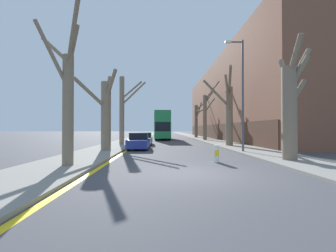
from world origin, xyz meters
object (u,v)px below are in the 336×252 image
object	(u,v)px
street_tree_right_2	(206,114)
lamp_post	(242,90)
street_tree_left_1	(106,111)
parked_car_1	(144,139)
street_tree_right_1	(228,111)
double_decker_bus	(162,124)
street_tree_right_3	(197,119)
street_tree_left_2	(123,109)
traffic_bollard	(216,154)
street_tree_right_0	(290,106)
street_tree_left_0	(67,98)
parked_car_0	(139,141)

from	to	relation	value
street_tree_right_2	lamp_post	xyz separation A→B (m)	(-0.78, -17.27, 0.70)
street_tree_left_1	parked_car_1	distance (m)	8.08
street_tree_right_2	parked_car_1	bearing A→B (deg)	-135.22
street_tree_right_1	double_decker_bus	distance (m)	16.85
street_tree_right_3	street_tree_left_2	bearing A→B (deg)	-119.25
lamp_post	traffic_bollard	size ratio (longest dim) A/B	9.20
street_tree_right_2	street_tree_right_0	bearing A→B (deg)	-89.44
street_tree_left_2	street_tree_left_1	bearing A→B (deg)	-92.89
street_tree_left_0	street_tree_right_3	world-z (taller)	street_tree_right_3
street_tree_left_2	street_tree_right_2	bearing A→B (deg)	42.10
street_tree_right_1	parked_car_0	distance (m)	9.49
street_tree_right_1	double_decker_bus	xyz separation A→B (m)	(-6.52, 15.51, -0.97)
street_tree_right_2	street_tree_right_3	world-z (taller)	street_tree_right_2
street_tree_left_2	street_tree_right_0	size ratio (longest dim) A/B	1.13
parked_car_1	street_tree_right_1	bearing A→B (deg)	-18.02
parked_car_0	double_decker_bus	bearing A→B (deg)	83.20
street_tree_left_0	traffic_bollard	size ratio (longest dim) A/B	7.27
double_decker_bus	street_tree_left_0	bearing A→B (deg)	-99.22
parked_car_0	lamp_post	size ratio (longest dim) A/B	0.49
street_tree_left_0	street_tree_left_2	world-z (taller)	street_tree_left_2
parked_car_1	street_tree_left_2	bearing A→B (deg)	-151.57
street_tree_left_2	street_tree_right_3	world-z (taller)	street_tree_right_3
street_tree_right_2	lamp_post	size ratio (longest dim) A/B	1.04
street_tree_right_0	double_decker_bus	distance (m)	26.78
street_tree_right_2	parked_car_0	size ratio (longest dim) A/B	2.14
street_tree_right_0	street_tree_right_2	xyz separation A→B (m)	(-0.21, 21.84, 0.95)
traffic_bollard	lamp_post	bearing A→B (deg)	56.40
street_tree_right_2	lamp_post	world-z (taller)	street_tree_right_2
street_tree_right_2	street_tree_left_1	bearing A→B (deg)	-124.96
street_tree_left_0	street_tree_right_2	world-z (taller)	street_tree_right_2
street_tree_right_2	traffic_bollard	bearing A→B (deg)	-99.91
street_tree_left_1	street_tree_right_1	xyz separation A→B (m)	(11.11, 4.47, 0.37)
street_tree_left_2	lamp_post	bearing A→B (deg)	-36.85
street_tree_right_1	street_tree_right_0	bearing A→B (deg)	-88.81
parked_car_1	traffic_bollard	distance (m)	14.10
double_decker_bus	traffic_bollard	bearing A→B (deg)	-84.05
street_tree_right_3	parked_car_0	xyz separation A→B (m)	(-8.87, -23.89, -2.92)
street_tree_left_2	street_tree_right_3	size ratio (longest dim) A/B	0.98
double_decker_bus	parked_car_0	world-z (taller)	double_decker_bus
street_tree_right_3	traffic_bollard	distance (m)	32.12
street_tree_right_2	parked_car_0	bearing A→B (deg)	-121.76
street_tree_left_0	parked_car_1	size ratio (longest dim) A/B	1.57
street_tree_left_0	parked_car_0	distance (m)	10.01
street_tree_left_0	street_tree_right_3	size ratio (longest dim) A/B	0.89
street_tree_right_2	double_decker_bus	size ratio (longest dim) A/B	0.81
double_decker_bus	street_tree_right_2	bearing A→B (deg)	-32.03
street_tree_left_0	street_tree_right_0	distance (m)	11.31
street_tree_left_2	traffic_bollard	distance (m)	14.38
double_decker_bus	parked_car_1	distance (m)	13.01
street_tree_left_2	street_tree_right_0	xyz separation A→B (m)	(11.02, -12.08, -0.93)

